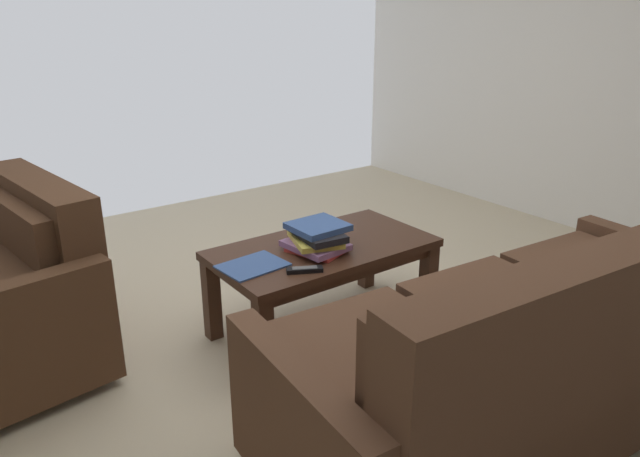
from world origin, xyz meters
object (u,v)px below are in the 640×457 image
object	(u,v)px
loose_magazine	(252,265)
sofa_main	(528,352)
tv_remote	(305,270)
book_stack	(317,238)
coffee_table	(323,259)

from	to	relation	value
loose_magazine	sofa_main	bearing A→B (deg)	-159.62
sofa_main	tv_remote	size ratio (longest dim) A/B	12.33
book_stack	tv_remote	bearing A→B (deg)	41.73
book_stack	loose_magazine	xyz separation A→B (m)	(0.34, -0.03, -0.06)
sofa_main	tv_remote	bearing A→B (deg)	-68.21
book_stack	loose_magazine	bearing A→B (deg)	-4.37
tv_remote	loose_magazine	bearing A→B (deg)	-51.03
sofa_main	coffee_table	size ratio (longest dim) A/B	1.85
coffee_table	tv_remote	world-z (taller)	tv_remote
coffee_table	book_stack	bearing A→B (deg)	30.01
sofa_main	loose_magazine	bearing A→B (deg)	-64.77
coffee_table	loose_magazine	world-z (taller)	loose_magazine
tv_remote	book_stack	bearing A→B (deg)	-138.27
coffee_table	tv_remote	xyz separation A→B (m)	(0.25, 0.20, 0.08)
coffee_table	loose_magazine	size ratio (longest dim) A/B	3.81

